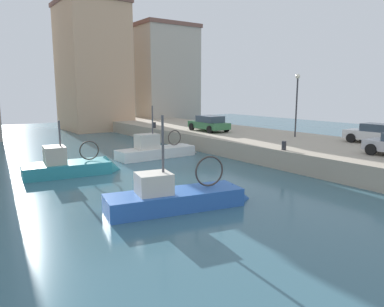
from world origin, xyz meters
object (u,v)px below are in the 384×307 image
at_px(mooring_bollard_mid, 154,125).
at_px(fishing_boat_white, 160,155).
at_px(fishing_boat_teal, 74,172).
at_px(parked_car_green, 209,123).
at_px(parked_car_white, 379,134).
at_px(quay_streetlamp, 297,95).
at_px(mooring_bollard_south, 284,146).
at_px(fishing_boat_blue, 181,205).

bearing_deg(mooring_bollard_mid, fishing_boat_white, -117.27).
bearing_deg(mooring_bollard_mid, fishing_boat_teal, -138.03).
height_order(parked_car_green, parked_car_white, parked_car_green).
distance_m(fishing_boat_white, parked_car_white, 15.22).
distance_m(fishing_boat_teal, quay_streetlamp, 17.34).
xyz_separation_m(mooring_bollard_south, mooring_bollard_mid, (0.00, 16.00, 0.00)).
relative_size(parked_car_white, quay_streetlamp, 0.91).
xyz_separation_m(fishing_boat_white, mooring_bollard_south, (4.13, -7.99, 1.32)).
bearing_deg(fishing_boat_white, quay_streetlamp, -23.46).
bearing_deg(parked_car_green, quay_streetlamp, -66.57).
distance_m(fishing_boat_blue, parked_car_green, 17.97).
height_order(fishing_boat_blue, parked_car_green, fishing_boat_blue).
height_order(mooring_bollard_mid, quay_streetlamp, quay_streetlamp).
distance_m(fishing_boat_white, parked_car_green, 7.50).
distance_m(parked_car_green, mooring_bollard_south, 11.10).
bearing_deg(fishing_boat_teal, quay_streetlamp, -8.15).
relative_size(fishing_boat_blue, parked_car_green, 1.57).
bearing_deg(fishing_boat_white, mooring_bollard_mid, 62.73).
xyz_separation_m(fishing_boat_blue, mooring_bollard_south, (9.26, 2.60, 1.35)).
xyz_separation_m(fishing_boat_white, mooring_bollard_mid, (4.13, 8.01, 1.32)).
xyz_separation_m(parked_car_white, mooring_bollard_south, (-7.19, 2.04, -0.43)).
height_order(fishing_boat_blue, mooring_bollard_south, fishing_boat_blue).
height_order(parked_car_green, mooring_bollard_mid, parked_car_green).
relative_size(parked_car_white, mooring_bollard_mid, 7.95).
height_order(parked_car_green, quay_streetlamp, quay_streetlamp).
relative_size(fishing_boat_white, quay_streetlamp, 1.36).
distance_m(parked_car_white, mooring_bollard_south, 7.49).
bearing_deg(fishing_boat_blue, fishing_boat_white, 64.14).
bearing_deg(fishing_boat_blue, quay_streetlamp, 23.05).
relative_size(mooring_bollard_south, mooring_bollard_mid, 1.00).
bearing_deg(parked_car_green, fishing_boat_blue, -131.56).
height_order(fishing_boat_white, parked_car_white, fishing_boat_white).
height_order(fishing_boat_blue, mooring_bollard_mid, fishing_boat_blue).
distance_m(fishing_boat_teal, mooring_bollard_south, 12.64).
relative_size(fishing_boat_blue, mooring_bollard_south, 12.03).
xyz_separation_m(parked_car_white, mooring_bollard_mid, (-7.19, 18.04, -0.43)).
bearing_deg(fishing_boat_blue, fishing_boat_teal, 101.13).
xyz_separation_m(parked_car_white, quay_streetlamp, (-1.54, 5.78, 2.55)).
bearing_deg(parked_car_green, mooring_bollard_mid, 116.49).
bearing_deg(parked_car_green, fishing_boat_white, -157.46).
distance_m(fishing_boat_white, mooring_bollard_south, 9.09).
xyz_separation_m(mooring_bollard_mid, quay_streetlamp, (5.65, -12.26, 2.98)).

